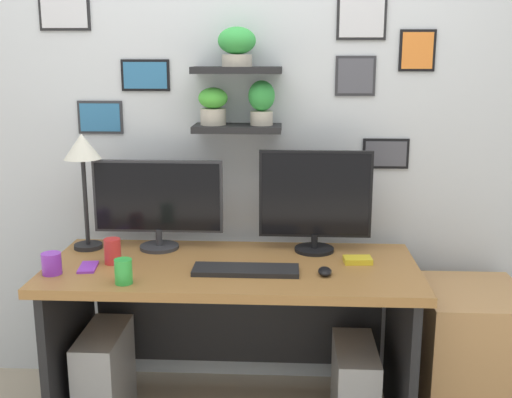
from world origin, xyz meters
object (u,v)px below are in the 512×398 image
(coffee_mug, at_px, (52,264))
(water_cup, at_px, (113,251))
(cell_phone, at_px, (88,267))
(pen_cup, at_px, (123,271))
(monitor_right, at_px, (315,199))
(computer_tower_left, at_px, (105,376))
(desk_lamp, at_px, (83,158))
(computer_mouse, at_px, (325,271))
(monitor_left, at_px, (158,201))
(desk, at_px, (234,306))
(keyboard, at_px, (246,270))
(drawer_cabinet, at_px, (469,355))
(computer_tower_right, at_px, (354,387))
(scissors_tray, at_px, (358,260))

(coffee_mug, xyz_separation_m, water_cup, (0.21, 0.15, 0.01))
(cell_phone, xyz_separation_m, pen_cup, (0.20, -0.17, 0.05))
(monitor_right, height_order, computer_tower_left, monitor_right)
(desk_lamp, distance_m, coffee_mug, 0.52)
(computer_mouse, height_order, desk_lamp, desk_lamp)
(monitor_left, bearing_deg, water_cup, -124.55)
(monitor_left, relative_size, water_cup, 5.42)
(desk, bearing_deg, keyboard, -66.16)
(drawer_cabinet, bearing_deg, water_cup, -176.57)
(drawer_cabinet, xyz_separation_m, computer_tower_left, (-1.64, -0.11, -0.09))
(drawer_cabinet, bearing_deg, monitor_right, 169.24)
(computer_mouse, relative_size, computer_tower_left, 0.21)
(desk_lamp, xyz_separation_m, pen_cup, (0.29, -0.45, -0.38))
(computer_mouse, bearing_deg, pen_cup, -169.98)
(cell_phone, xyz_separation_m, computer_tower_right, (1.15, 0.07, -0.56))
(monitor_left, height_order, monitor_right, monitor_right)
(desk, height_order, pen_cup, pen_cup)
(desk_lamp, relative_size, scissors_tray, 4.47)
(pen_cup, height_order, computer_tower_right, pen_cup)
(monitor_left, bearing_deg, desk_lamp, -176.64)
(desk, bearing_deg, coffee_mug, -163.91)
(scissors_tray, relative_size, computer_tower_right, 0.30)
(scissors_tray, bearing_deg, keyboard, -162.72)
(pen_cup, bearing_deg, desk, 36.64)
(desk_lamp, distance_m, pen_cup, 0.65)
(pen_cup, height_order, scissors_tray, pen_cup)
(cell_phone, xyz_separation_m, drawer_cabinet, (1.66, 0.16, -0.44))
(drawer_cabinet, bearing_deg, pen_cup, -167.22)
(monitor_left, relative_size, desk_lamp, 1.11)
(coffee_mug, bearing_deg, desk_lamp, 83.92)
(pen_cup, bearing_deg, monitor_left, 84.27)
(monitor_left, height_order, water_cup, monitor_left)
(cell_phone, relative_size, water_cup, 1.27)
(coffee_mug, height_order, drawer_cabinet, coffee_mug)
(drawer_cabinet, bearing_deg, computer_tower_left, -176.32)
(cell_phone, bearing_deg, desk_lamp, 99.60)
(monitor_right, relative_size, cell_phone, 3.64)
(monitor_left, relative_size, monitor_right, 1.17)
(scissors_tray, xyz_separation_m, water_cup, (-1.06, -0.06, 0.04))
(monitor_right, xyz_separation_m, computer_tower_right, (0.18, -0.23, -0.80))
(coffee_mug, bearing_deg, drawer_cabinet, 7.66)
(monitor_left, distance_m, water_cup, 0.32)
(monitor_left, relative_size, coffee_mug, 6.63)
(monitor_left, distance_m, scissors_tray, 0.94)
(desk, height_order, computer_mouse, computer_mouse)
(keyboard, bearing_deg, desk_lamp, 158.95)
(keyboard, xyz_separation_m, drawer_cabinet, (0.99, 0.18, -0.45))
(drawer_cabinet, bearing_deg, coffee_mug, -172.34)
(computer_mouse, relative_size, drawer_cabinet, 0.15)
(monitor_left, distance_m, monitor_right, 0.72)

